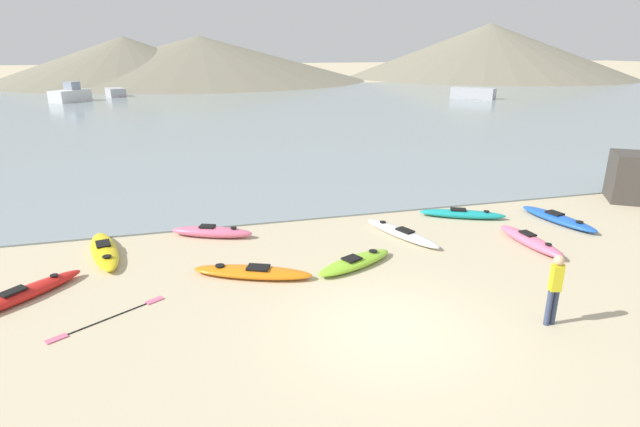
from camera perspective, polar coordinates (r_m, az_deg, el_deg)
ground_plane at (r=11.53m, az=7.97°, el=-13.11°), size 400.00×400.00×0.00m
bay_water at (r=52.22m, az=-11.03°, el=11.54°), size 160.00×70.00×0.06m
far_hill_left at (r=99.38m, az=-21.38°, el=16.06°), size 46.42×46.42×7.91m
far_hill_midleft at (r=101.93m, az=-13.54°, el=16.87°), size 62.83×62.83×8.14m
far_hill_midright at (r=117.21m, az=18.67°, el=17.25°), size 58.78×58.78×10.88m
kayak_on_sand_0 at (r=17.20m, az=22.86°, el=-2.87°), size 0.68×2.88×0.40m
kayak_on_sand_1 at (r=16.51m, az=-23.43°, el=-3.90°), size 1.42×3.39×0.35m
kayak_on_sand_2 at (r=13.93m, az=-7.72°, el=-6.65°), size 3.37×2.00×0.31m
kayak_on_sand_3 at (r=19.92m, az=25.53°, el=-0.51°), size 1.27×3.24×0.33m
kayak_on_sand_4 at (r=16.85m, az=9.27°, el=-2.20°), size 1.75×3.30×0.30m
kayak_on_sand_5 at (r=14.62m, az=-31.01°, el=-7.96°), size 2.75×2.74×0.35m
kayak_on_sand_6 at (r=19.19m, az=15.94°, el=-0.04°), size 3.05×1.87×0.34m
kayak_on_sand_7 at (r=14.45m, az=4.03°, el=-5.56°), size 2.77×1.82×0.31m
kayak_on_sand_8 at (r=16.98m, az=-12.28°, el=-2.06°), size 2.78×1.61×0.40m
person_near_foreground at (r=12.35m, az=25.27°, el=-7.44°), size 0.35×0.25×1.71m
moored_boat_0 at (r=65.63m, az=17.09°, el=13.02°), size 4.64×4.97×1.28m
moored_boat_1 at (r=65.86m, az=-26.62°, el=12.05°), size 4.32×4.80×2.21m
moored_boat_3 at (r=70.69m, az=-22.33°, el=12.71°), size 2.84×3.92×1.04m
loose_paddle at (r=12.83m, az=-22.97°, el=-10.96°), size 2.45×1.63×0.03m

